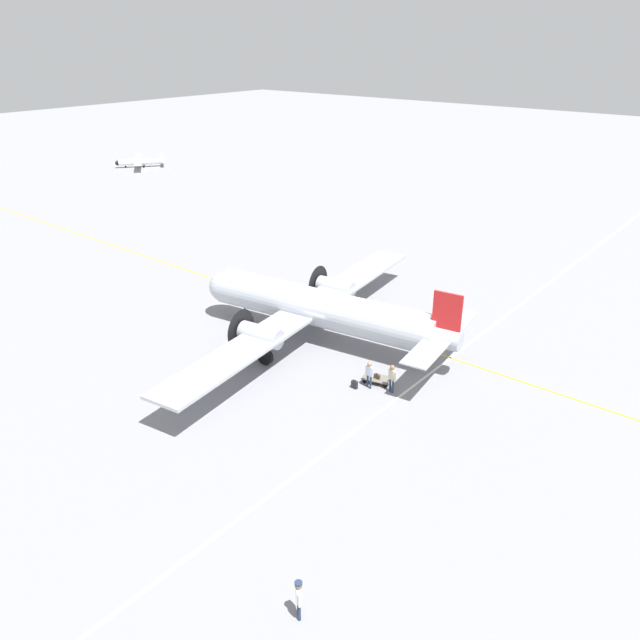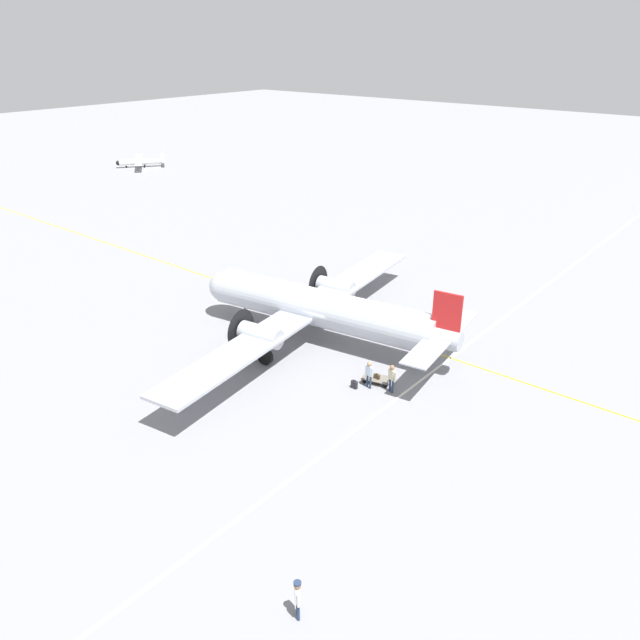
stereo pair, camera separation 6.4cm
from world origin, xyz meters
name	(u,v)px [view 1 (the left image)]	position (x,y,z in m)	size (l,w,h in m)	color
ground_plane	(320,340)	(0.00, 0.00, 0.00)	(300.00, 300.00, 0.00)	gray
apron_line_eastwest	(349,324)	(0.00, -3.33, 0.00)	(120.00, 0.16, 0.01)	gold
apron_line_northsouth	(424,378)	(-8.23, 0.00, 0.00)	(0.16, 120.00, 0.01)	silver
airliner_main	(315,307)	(0.35, 0.05, 2.38)	(19.21, 27.97, 5.34)	#ADB2BC
crew_foreground	(299,595)	(-13.54, 17.85, 1.08)	(0.45, 0.43, 1.71)	navy
passenger_boarding	(392,376)	(-7.56, 2.66, 1.09)	(0.58, 0.32, 1.79)	navy
ramp_agent	(369,372)	(-6.26, 3.08, 1.07)	(0.59, 0.28, 1.75)	navy
suitcase_near_door	(377,379)	(-6.33, 2.37, 0.31)	(0.37, 0.15, 0.65)	#47331E
suitcase_upright_spare	(354,385)	(-5.63, 3.68, 0.25)	(0.38, 0.19, 0.53)	#232328
baggage_cart	(377,379)	(-6.30, 2.27, 0.27)	(1.91, 1.40, 0.56)	#6B665B
light_aircraft_distant	(139,162)	(60.59, -29.43, 0.82)	(8.72, 7.62, 1.96)	white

